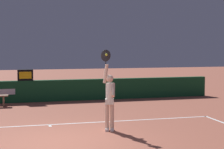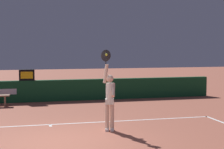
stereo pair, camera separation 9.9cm
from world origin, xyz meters
The scene contains 5 objects.
ground_plane centered at (0.00, 0.00, 0.00)m, with size 60.00×60.00×0.00m, color #A05642.
back_wall centered at (0.00, 7.18, 0.48)m, with size 16.11×0.28×0.95m.
speed_display centered at (-0.59, 7.18, 1.20)m, with size 0.67×0.20×0.49m.
tennis_player centered at (1.62, 0.90, 0.98)m, with size 0.45×0.44×2.38m.
tennis_ball centered at (1.51, 0.79, 2.22)m, with size 0.07×0.07×0.07m.
Camera 1 is at (-1.02, -9.52, 2.48)m, focal length 59.87 mm.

